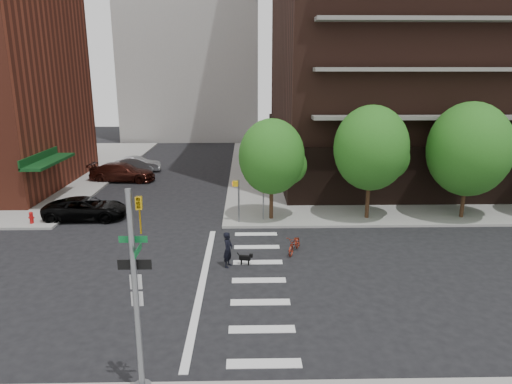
{
  "coord_description": "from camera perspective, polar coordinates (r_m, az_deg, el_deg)",
  "views": [
    {
      "loc": [
        2.47,
        -18.61,
        8.97
      ],
      "look_at": [
        3.0,
        6.0,
        2.5
      ],
      "focal_mm": 32.0,
      "sensor_mm": 36.0,
      "label": 1
    }
  ],
  "objects": [
    {
      "name": "tree_c",
      "position": [
        30.63,
        25.09,
        4.85
      ],
      "size": [
        5.0,
        5.0,
        6.8
      ],
      "color": "#301E11",
      "rests_on": "sidewalk_ne"
    },
    {
      "name": "traffic_signal",
      "position": [
        13.1,
        -14.51,
        -14.4
      ],
      "size": [
        0.9,
        0.75,
        6.0
      ],
      "color": "slate",
      "rests_on": "sidewalk_s"
    },
    {
      "name": "crosswalk",
      "position": [
        20.66,
        -1.88,
        -11.0
      ],
      "size": [
        3.85,
        13.0,
        0.01
      ],
      "color": "silver",
      "rests_on": "ground"
    },
    {
      "name": "fire_hydrant",
      "position": [
        30.6,
        -26.28,
        -2.81
      ],
      "size": [
        0.24,
        0.24,
        0.73
      ],
      "color": "#A50C0C",
      "rests_on": "sidewalk_nw"
    },
    {
      "name": "sidewalk_ne",
      "position": [
        46.66,
        21.55,
        2.7
      ],
      "size": [
        39.0,
        33.0,
        0.15
      ],
      "primitive_type": "cube",
      "color": "gray",
      "rests_on": "ground"
    },
    {
      "name": "parked_car_maroon",
      "position": [
        40.23,
        -16.36,
        2.39
      ],
      "size": [
        2.52,
        5.55,
        1.58
      ],
      "primitive_type": "imported",
      "rotation": [
        0.0,
        0.0,
        1.51
      ],
      "color": "#37140F",
      "rests_on": "ground"
    },
    {
      "name": "parked_car_silver",
      "position": [
        43.89,
        -14.58,
        3.38
      ],
      "size": [
        1.75,
        4.3,
        1.39
      ],
      "primitive_type": "imported",
      "rotation": [
        0.0,
        0.0,
        1.64
      ],
      "color": "#9DA0A4",
      "rests_on": "ground"
    },
    {
      "name": "scooter",
      "position": [
        23.55,
        4.85,
        -6.5
      ],
      "size": [
        1.25,
        1.88,
        0.93
      ],
      "primitive_type": "imported",
      "rotation": [
        0.0,
        0.0,
        -0.39
      ],
      "color": "maroon",
      "rests_on": "ground"
    },
    {
      "name": "dog_walker",
      "position": [
        21.76,
        -3.52,
        -7.19
      ],
      "size": [
        0.73,
        0.6,
        1.72
      ],
      "primitive_type": "imported",
      "rotation": [
        0.0,
        0.0,
        1.22
      ],
      "color": "black",
      "rests_on": "ground"
    },
    {
      "name": "tree_b",
      "position": [
        28.48,
        14.18,
        5.34
      ],
      "size": [
        4.5,
        4.5,
        6.65
      ],
      "color": "#301E11",
      "rests_on": "sidewalk_ne"
    },
    {
      "name": "ground",
      "position": [
        20.81,
        -8.08,
        -10.97
      ],
      "size": [
        120.0,
        120.0,
        0.0
      ],
      "primitive_type": "plane",
      "color": "black",
      "rests_on": "ground"
    },
    {
      "name": "dog",
      "position": [
        22.11,
        -1.3,
        -8.23
      ],
      "size": [
        0.67,
        0.27,
        0.56
      ],
      "rotation": [
        0.0,
        0.0,
        -0.18
      ],
      "color": "black",
      "rests_on": "ground"
    },
    {
      "name": "pedestrian_signal",
      "position": [
        27.47,
        -1.51,
        -0.29
      ],
      "size": [
        2.18,
        0.67,
        2.6
      ],
      "color": "slate",
      "rests_on": "sidewalk_ne"
    },
    {
      "name": "tree_a",
      "position": [
        27.59,
        1.97,
        4.44
      ],
      "size": [
        4.0,
        4.0,
        5.9
      ],
      "color": "#301E11",
      "rests_on": "sidewalk_ne"
    },
    {
      "name": "parked_car_black",
      "position": [
        30.53,
        -20.48,
        -1.94
      ],
      "size": [
        2.51,
        5.14,
        1.41
      ],
      "primitive_type": "imported",
      "rotation": [
        0.0,
        0.0,
        1.61
      ],
      "color": "black",
      "rests_on": "ground"
    }
  ]
}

